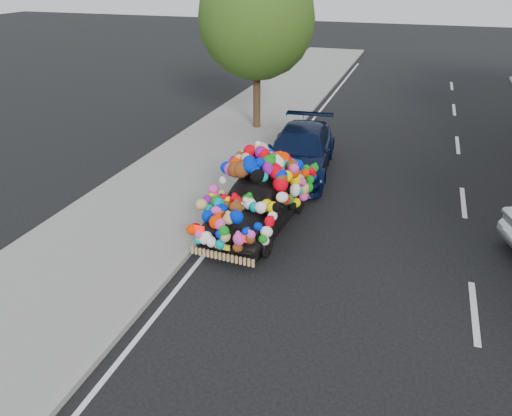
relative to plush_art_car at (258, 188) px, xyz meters
The scene contains 7 objects.
ground 2.59m from the plush_art_car, 57.02° to the right, with size 100.00×100.00×0.00m, color black.
sidewalk 3.73m from the plush_art_car, 146.37° to the right, with size 4.00×60.00×0.12m, color gray.
kerb 2.45m from the plush_art_car, 117.81° to the right, with size 0.15×60.00×0.13m, color gray.
lane_markings 5.38m from the plush_art_car, 22.20° to the right, with size 6.00×50.00×0.01m, color silver, non-canonical shape.
tree_near_sidewalk 8.46m from the plush_art_car, 108.46° to the left, with size 4.20×4.20×6.13m.
plush_art_car is the anchor object (origin of this frame).
navy_sedan 3.77m from the plush_art_car, 88.22° to the left, with size 1.89×4.65×1.35m, color black.
Camera 1 is at (2.07, -8.38, 5.86)m, focal length 35.00 mm.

